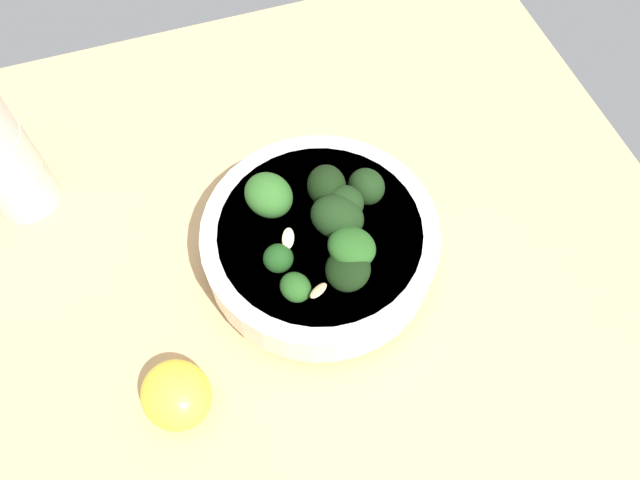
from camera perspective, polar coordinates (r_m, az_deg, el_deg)
name	(u,v)px	position (r cm, az deg, el deg)	size (l,w,h in cm)	color
ground_plane	(325,258)	(58.44, 0.44, -1.78)	(69.08, 69.08, 3.33)	tan
bowl_of_broccoli	(321,239)	(52.93, 0.07, 0.07)	(20.92, 20.92, 10.18)	silver
lemon_wedge	(176,395)	(50.92, -13.61, -14.24)	(6.03, 5.52, 4.39)	yellow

